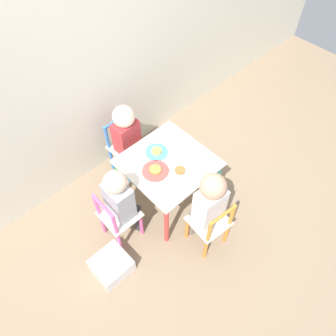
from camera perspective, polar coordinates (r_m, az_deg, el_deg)
The scene contains 13 objects.
ground_plane at distance 2.85m, azimuth 0.00°, elevation -5.15°, with size 6.00×6.00×0.00m, color #8C755B.
house_wall at distance 2.39m, azimuth -13.28°, elevation 23.64°, with size 6.00×0.06×2.60m.
kids_table at distance 2.50m, azimuth 0.00°, elevation 0.06°, with size 0.62×0.62×0.49m.
chair_pink at distance 2.47m, azimuth -8.78°, elevation -8.52°, with size 0.26×0.26×0.54m.
chair_blue at distance 2.86m, azimuth -7.49°, elevation 3.60°, with size 0.28×0.28×0.54m.
chair_orange at distance 2.44m, azimuth 7.41°, elevation -9.75°, with size 0.28×0.28×0.54m.
child_left at distance 2.32m, azimuth -8.15°, elevation -5.38°, with size 0.22×0.20×0.76m.
child_back at distance 2.69m, azimuth -7.05°, elevation 5.70°, with size 0.21×0.23×0.75m.
child_front at distance 2.26m, azimuth 6.99°, elevation -6.08°, with size 0.21×0.23×0.80m.
plate_left at distance 2.39m, azimuth -2.21°, elevation -0.45°, with size 0.20×0.20×0.03m.
plate_back at distance 2.50m, azimuth -2.00°, elevation 2.84°, with size 0.17×0.17×0.03m.
plate_front at distance 2.38m, azimuth 2.09°, elevation -0.55°, with size 0.17×0.17×0.03m.
storage_bin at distance 2.55m, azimuth -9.81°, elevation -16.32°, with size 0.26×0.25×0.12m.
Camera 1 is at (-1.04, -1.11, 2.41)m, focal length 35.00 mm.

